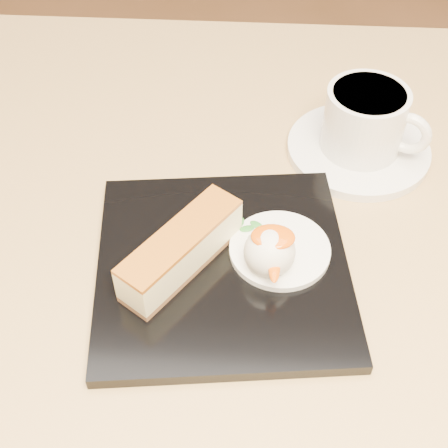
# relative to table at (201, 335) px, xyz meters

# --- Properties ---
(table) EXTENTS (0.80, 0.80, 0.72)m
(table) POSITION_rel_table_xyz_m (0.00, 0.00, 0.00)
(table) COLOR black
(table) RESTS_ON ground
(dessert_plate) EXTENTS (0.24, 0.24, 0.01)m
(dessert_plate) POSITION_rel_table_xyz_m (0.03, -0.03, 0.16)
(dessert_plate) COLOR black
(dessert_plate) RESTS_ON table
(cheesecake) EXTENTS (0.10, 0.12, 0.04)m
(cheesecake) POSITION_rel_table_xyz_m (-0.01, -0.03, 0.19)
(cheesecake) COLOR brown
(cheesecake) RESTS_ON dessert_plate
(cream_smear) EXTENTS (0.09, 0.09, 0.01)m
(cream_smear) POSITION_rel_table_xyz_m (0.08, -0.01, 0.17)
(cream_smear) COLOR white
(cream_smear) RESTS_ON dessert_plate
(ice_cream_scoop) EXTENTS (0.04, 0.04, 0.04)m
(ice_cream_scoop) POSITION_rel_table_xyz_m (0.07, -0.03, 0.19)
(ice_cream_scoop) COLOR white
(ice_cream_scoop) RESTS_ON cream_smear
(mango_sauce) EXTENTS (0.04, 0.03, 0.01)m
(mango_sauce) POSITION_rel_table_xyz_m (0.07, -0.03, 0.21)
(mango_sauce) COLOR #E85807
(mango_sauce) RESTS_ON ice_cream_scoop
(mint_sprig) EXTENTS (0.03, 0.02, 0.00)m
(mint_sprig) POSITION_rel_table_xyz_m (0.05, 0.01, 0.17)
(mint_sprig) COLOR #30802A
(mint_sprig) RESTS_ON cream_smear
(saucer) EXTENTS (0.15, 0.15, 0.01)m
(saucer) POSITION_rel_table_xyz_m (0.16, 0.14, 0.16)
(saucer) COLOR white
(saucer) RESTS_ON table
(coffee_cup) EXTENTS (0.11, 0.08, 0.07)m
(coffee_cup) POSITION_rel_table_xyz_m (0.16, 0.14, 0.20)
(coffee_cup) COLOR white
(coffee_cup) RESTS_ON saucer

